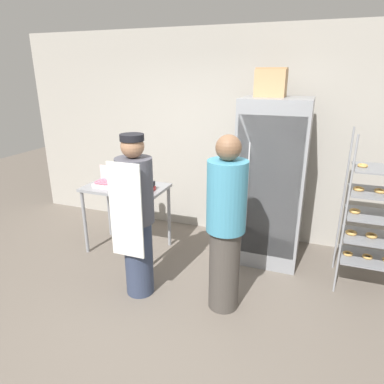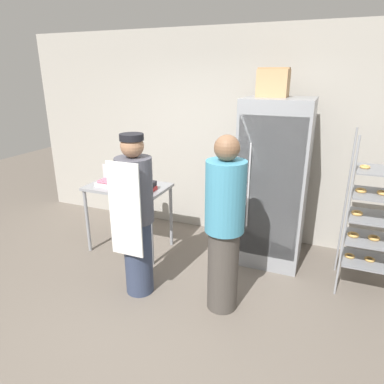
# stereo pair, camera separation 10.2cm
# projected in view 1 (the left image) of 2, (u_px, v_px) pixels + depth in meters

# --- Properties ---
(ground_plane) EXTENTS (14.00, 14.00, 0.00)m
(ground_plane) POSITION_uv_depth(u_px,v_px,m) (164.00, 319.00, 3.31)
(ground_plane) COLOR #6B6056
(back_wall) EXTENTS (6.40, 0.12, 2.83)m
(back_wall) POSITION_uv_depth(u_px,v_px,m) (227.00, 136.00, 4.78)
(back_wall) COLOR #ADA89E
(back_wall) RESTS_ON ground_plane
(refrigerator) EXTENTS (0.78, 0.74, 1.99)m
(refrigerator) POSITION_uv_depth(u_px,v_px,m) (271.00, 183.00, 4.13)
(refrigerator) COLOR gray
(refrigerator) RESTS_ON ground_plane
(baking_rack) EXTENTS (0.64, 0.53, 1.71)m
(baking_rack) POSITION_uv_depth(u_px,v_px,m) (375.00, 216.00, 3.58)
(baking_rack) COLOR #93969B
(baking_rack) RESTS_ON ground_plane
(prep_counter) EXTENTS (1.02, 0.63, 0.89)m
(prep_counter) POSITION_uv_depth(u_px,v_px,m) (126.00, 195.00, 4.39)
(prep_counter) COLOR gray
(prep_counter) RESTS_ON ground_plane
(donut_box) EXTENTS (0.24, 0.21, 0.25)m
(donut_box) POSITION_uv_depth(u_px,v_px,m) (104.00, 183.00, 4.33)
(donut_box) COLOR silver
(donut_box) RESTS_ON prep_counter
(blender_pitcher) EXTENTS (0.14, 0.14, 0.29)m
(blender_pitcher) POSITION_uv_depth(u_px,v_px,m) (124.00, 173.00, 4.48)
(blender_pitcher) COLOR black
(blender_pitcher) RESTS_ON prep_counter
(binder_stack) EXTENTS (0.31, 0.27, 0.11)m
(binder_stack) POSITION_uv_depth(u_px,v_px,m) (140.00, 187.00, 4.15)
(binder_stack) COLOR #B72D2D
(binder_stack) RESTS_ON prep_counter
(cardboard_storage_box) EXTENTS (0.34, 0.28, 0.32)m
(cardboard_storage_box) POSITION_uv_depth(u_px,v_px,m) (271.00, 83.00, 3.85)
(cardboard_storage_box) COLOR tan
(cardboard_storage_box) RESTS_ON refrigerator
(person_baker) EXTENTS (0.36, 0.38, 1.71)m
(person_baker) POSITION_uv_depth(u_px,v_px,m) (136.00, 216.00, 3.44)
(person_baker) COLOR #333D56
(person_baker) RESTS_ON ground_plane
(person_customer) EXTENTS (0.37, 0.37, 1.75)m
(person_customer) POSITION_uv_depth(u_px,v_px,m) (226.00, 226.00, 3.21)
(person_customer) COLOR #47423D
(person_customer) RESTS_ON ground_plane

